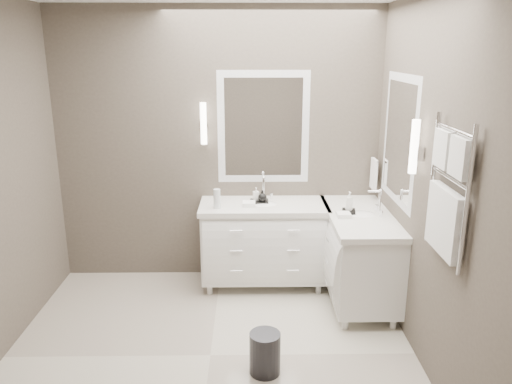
{
  "coord_description": "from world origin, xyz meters",
  "views": [
    {
      "loc": [
        0.31,
        -3.38,
        2.3
      ],
      "look_at": [
        0.37,
        0.7,
        1.12
      ],
      "focal_mm": 35.0,
      "sensor_mm": 36.0,
      "label": 1
    }
  ],
  "objects_px": {
    "vanity_right": "(359,251)",
    "towel_ladder": "(447,198)",
    "waste_bin": "(265,353)",
    "vanity_back": "(264,239)"
  },
  "relations": [
    {
      "from": "vanity_back",
      "to": "waste_bin",
      "type": "height_order",
      "value": "vanity_back"
    },
    {
      "from": "vanity_right",
      "to": "towel_ladder",
      "type": "bearing_deg",
      "value": -80.16
    },
    {
      "from": "towel_ladder",
      "to": "waste_bin",
      "type": "height_order",
      "value": "towel_ladder"
    },
    {
      "from": "vanity_right",
      "to": "waste_bin",
      "type": "bearing_deg",
      "value": -129.15
    },
    {
      "from": "vanity_right",
      "to": "towel_ladder",
      "type": "height_order",
      "value": "towel_ladder"
    },
    {
      "from": "vanity_back",
      "to": "waste_bin",
      "type": "xyz_separation_m",
      "value": [
        -0.03,
        -1.44,
        -0.33
      ]
    },
    {
      "from": "vanity_right",
      "to": "towel_ladder",
      "type": "distance_m",
      "value": 1.6
    },
    {
      "from": "vanity_back",
      "to": "waste_bin",
      "type": "bearing_deg",
      "value": -91.3
    },
    {
      "from": "waste_bin",
      "to": "towel_ladder",
      "type": "bearing_deg",
      "value": -9.29
    },
    {
      "from": "vanity_back",
      "to": "waste_bin",
      "type": "relative_size",
      "value": 3.89
    }
  ]
}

